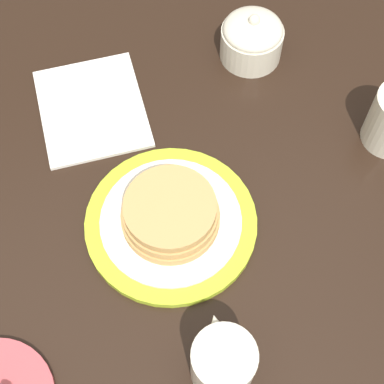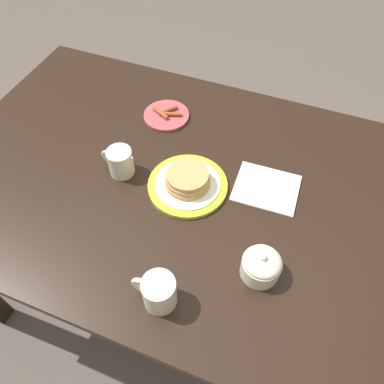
{
  "view_description": "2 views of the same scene",
  "coord_description": "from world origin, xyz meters",
  "views": [
    {
      "loc": [
        0.28,
        -0.03,
        1.46
      ],
      "look_at": [
        -0.08,
        0.05,
        0.77
      ],
      "focal_mm": 55.0,
      "sensor_mm": 36.0,
      "label": 1
    },
    {
      "loc": [
        -0.31,
        0.63,
        1.59
      ],
      "look_at": [
        -0.08,
        0.05,
        0.77
      ],
      "focal_mm": 35.0,
      "sensor_mm": 36.0,
      "label": 2
    }
  ],
  "objects": [
    {
      "name": "ground_plane",
      "position": [
        0.0,
        0.0,
        0.0
      ],
      "size": [
        8.0,
        8.0,
        0.0
      ],
      "primitive_type": "plane",
      "color": "#51473F"
    },
    {
      "name": "dining_table",
      "position": [
        0.0,
        0.0,
        0.63
      ],
      "size": [
        1.42,
        0.95,
        0.74
      ],
      "color": "black",
      "rests_on": "ground_plane"
    },
    {
      "name": "pancake_plate",
      "position": [
        -0.05,
        0.01,
        0.76
      ],
      "size": [
        0.23,
        0.23,
        0.06
      ],
      "color": "#AAC628",
      "rests_on": "dining_table"
    },
    {
      "name": "creamer_pitcher",
      "position": [
        0.15,
        0.03,
        0.78
      ],
      "size": [
        0.11,
        0.07,
        0.09
      ],
      "color": "beige",
      "rests_on": "dining_table"
    },
    {
      "name": "sugar_bowl",
      "position": [
        -0.32,
        0.2,
        0.77
      ],
      "size": [
        0.1,
        0.1,
        0.08
      ],
      "color": "beige",
      "rests_on": "dining_table"
    },
    {
      "name": "napkin",
      "position": [
        -0.27,
        -0.06,
        0.74
      ],
      "size": [
        0.19,
        0.16,
        0.01
      ],
      "color": "silver",
      "rests_on": "dining_table"
    }
  ]
}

